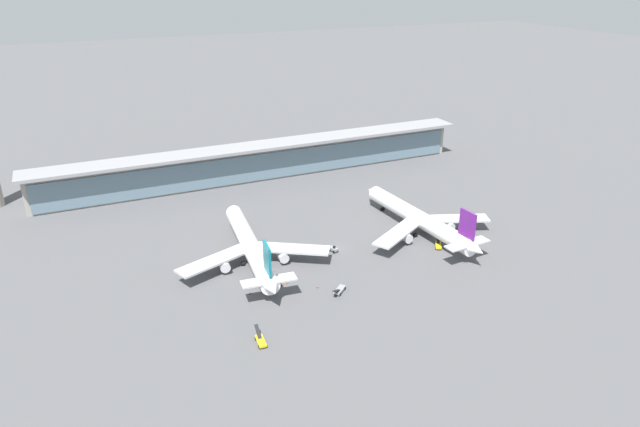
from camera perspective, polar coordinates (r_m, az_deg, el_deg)
The scene contains 13 objects.
ground_plane at distance 181.31m, azimuth 1.54°, elevation -3.52°, with size 1200.00×1200.00×0.00m, color #515154.
airliner_left_stand at distance 172.33m, azimuth -6.98°, elevation -3.33°, with size 46.63×60.93×16.22m.
airliner_centre_stand at distance 192.02m, azimuth 10.06°, elevation -0.58°, with size 46.72×60.93×16.22m.
service_truck_near_nose_grey at distance 178.88m, azimuth 1.37°, elevation -3.60°, with size 2.34×3.19×2.05m.
service_truck_under_wing_yellow at distance 185.63m, azimuth 11.81°, elevation -3.09°, with size 4.75×6.49×2.70m.
service_truck_mid_apron_yellow at distance 161.41m, azimuth -5.06°, elevation -6.96°, with size 3.06×3.32×2.05m.
service_truck_by_tail_grey at distance 157.74m, azimuth 1.96°, elevation -7.69°, with size 6.02×5.48×2.70m.
service_truck_on_taxiway_yellow at distance 139.44m, azimuth -6.01°, elevation -12.56°, with size 2.28×6.89×2.70m.
terminal_building at distance 239.55m, azimuth -5.98°, elevation 5.35°, with size 183.60×12.80×15.20m.
safety_cone_alpha at distance 162.31m, azimuth -3.34°, elevation -6.94°, with size 0.62×0.62×0.70m.
safety_cone_bravo at distance 161.35m, azimuth -3.82°, elevation -7.16°, with size 0.62×0.62×0.70m.
safety_cone_charlie at distance 158.39m, azimuth -7.08°, elevation -7.95°, with size 0.62×0.62×0.70m.
safety_cone_delta at distance 160.14m, azimuth -0.23°, elevation -7.36°, with size 0.62×0.62×0.70m.
Camera 1 is at (-71.33, -144.45, 83.19)m, focal length 31.82 mm.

